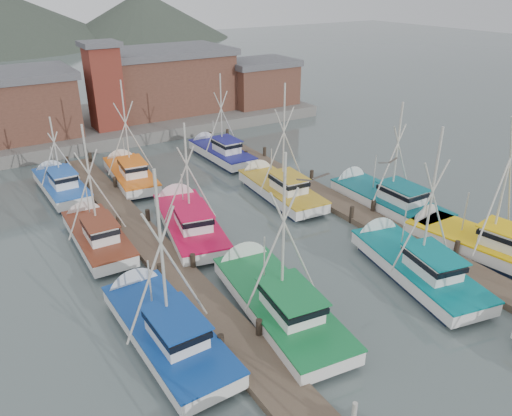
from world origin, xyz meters
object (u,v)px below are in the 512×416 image
lookout_tower (104,85)px  boat_4 (274,299)px  boat_8 (188,221)px  boat_12 (129,173)px

lookout_tower → boat_4: lookout_tower is taller
boat_8 → boat_12: size_ratio=1.12×
boat_12 → lookout_tower: bearing=84.9°
lookout_tower → boat_12: bearing=-100.5°
lookout_tower → boat_8: bearing=-94.9°
lookout_tower → boat_12: size_ratio=0.93×
boat_4 → boat_12: 21.00m
boat_8 → lookout_tower: bearing=96.9°
boat_4 → boat_12: bearing=97.7°
lookout_tower → boat_8: (-1.98, -22.98, -4.87)m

